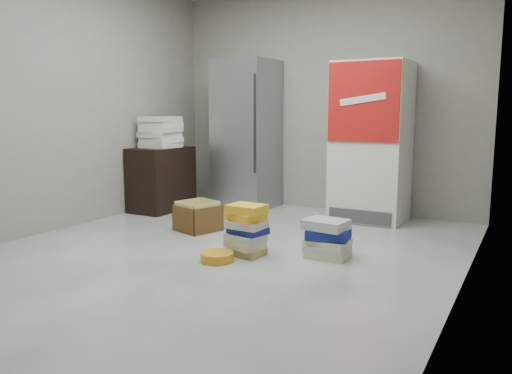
{
  "coord_description": "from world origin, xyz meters",
  "views": [
    {
      "loc": [
        2.4,
        -3.48,
        1.24
      ],
      "look_at": [
        0.04,
        0.7,
        0.52
      ],
      "focal_mm": 35.0,
      "sensor_mm": 36.0,
      "label": 1
    }
  ],
  "objects_px": {
    "cardboard_box": "(198,219)",
    "phonebook_stack_main": "(246,230)",
    "coke_cooler": "(371,142)",
    "wood_shelf": "(162,179)",
    "steel_fridge": "(247,135)"
  },
  "relations": [
    {
      "from": "phonebook_stack_main",
      "to": "cardboard_box",
      "type": "distance_m",
      "value": 1.07
    },
    {
      "from": "cardboard_box",
      "to": "wood_shelf",
      "type": "bearing_deg",
      "value": 164.15
    },
    {
      "from": "phonebook_stack_main",
      "to": "steel_fridge",
      "type": "bearing_deg",
      "value": 130.88
    },
    {
      "from": "coke_cooler",
      "to": "wood_shelf",
      "type": "xyz_separation_m",
      "value": [
        -2.48,
        -0.72,
        -0.5
      ]
    },
    {
      "from": "phonebook_stack_main",
      "to": "cardboard_box",
      "type": "height_order",
      "value": "phonebook_stack_main"
    },
    {
      "from": "coke_cooler",
      "to": "phonebook_stack_main",
      "type": "distance_m",
      "value": 2.13
    },
    {
      "from": "steel_fridge",
      "to": "phonebook_stack_main",
      "type": "relative_size",
      "value": 4.21
    },
    {
      "from": "steel_fridge",
      "to": "cardboard_box",
      "type": "distance_m",
      "value": 1.66
    },
    {
      "from": "cardboard_box",
      "to": "phonebook_stack_main",
      "type": "bearing_deg",
      "value": -13.64
    },
    {
      "from": "steel_fridge",
      "to": "phonebook_stack_main",
      "type": "distance_m",
      "value": 2.38
    },
    {
      "from": "steel_fridge",
      "to": "coke_cooler",
      "type": "bearing_deg",
      "value": -0.18
    },
    {
      "from": "coke_cooler",
      "to": "cardboard_box",
      "type": "bearing_deg",
      "value": -135.11
    },
    {
      "from": "steel_fridge",
      "to": "coke_cooler",
      "type": "xyz_separation_m",
      "value": [
        1.65,
        -0.01,
        -0.05
      ]
    },
    {
      "from": "phonebook_stack_main",
      "to": "cardboard_box",
      "type": "relative_size",
      "value": 0.94
    },
    {
      "from": "cardboard_box",
      "to": "coke_cooler",
      "type": "bearing_deg",
      "value": 62.01
    }
  ]
}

